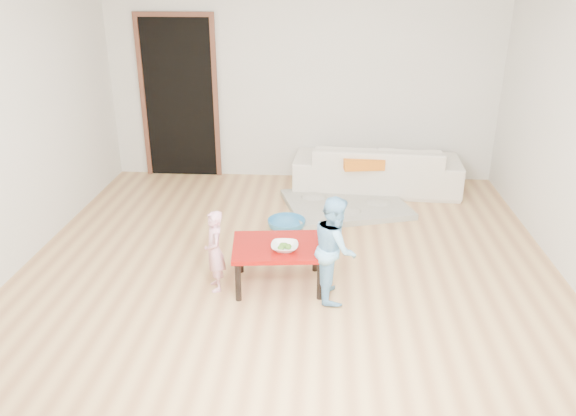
# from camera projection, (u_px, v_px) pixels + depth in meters

# --- Properties ---
(floor) EXTENTS (5.00, 5.00, 0.01)m
(floor) POSITION_uv_depth(u_px,v_px,m) (289.00, 263.00, 5.34)
(floor) COLOR #B17C4C
(floor) RESTS_ON ground
(back_wall) EXTENTS (5.00, 0.02, 2.60)m
(back_wall) POSITION_uv_depth(u_px,v_px,m) (302.00, 79.00, 7.13)
(back_wall) COLOR silver
(back_wall) RESTS_ON floor
(left_wall) EXTENTS (0.02, 5.00, 2.60)m
(left_wall) POSITION_uv_depth(u_px,v_px,m) (10.00, 125.00, 4.99)
(left_wall) COLOR silver
(left_wall) RESTS_ON floor
(doorway) EXTENTS (1.02, 0.08, 2.11)m
(doorway) POSITION_uv_depth(u_px,v_px,m) (180.00, 99.00, 7.32)
(doorway) COLOR brown
(doorway) RESTS_ON back_wall
(sofa) EXTENTS (2.09, 0.91, 0.60)m
(sofa) POSITION_uv_depth(u_px,v_px,m) (376.00, 167.00, 7.05)
(sofa) COLOR beige
(sofa) RESTS_ON floor
(cushion) EXTENTS (0.54, 0.49, 0.13)m
(cushion) POSITION_uv_depth(u_px,v_px,m) (362.00, 161.00, 6.77)
(cushion) COLOR orange
(cushion) RESTS_ON sofa
(red_table) EXTENTS (0.84, 0.67, 0.39)m
(red_table) POSITION_uv_depth(u_px,v_px,m) (279.00, 265.00, 4.89)
(red_table) COLOR maroon
(red_table) RESTS_ON floor
(bowl) EXTENTS (0.23, 0.23, 0.06)m
(bowl) POSITION_uv_depth(u_px,v_px,m) (285.00, 247.00, 4.71)
(bowl) COLOR white
(bowl) RESTS_ON red_table
(broccoli) EXTENTS (0.12, 0.12, 0.06)m
(broccoli) POSITION_uv_depth(u_px,v_px,m) (285.00, 247.00, 4.71)
(broccoli) COLOR #2D5919
(broccoli) RESTS_ON red_table
(child_pink) EXTENTS (0.25, 0.31, 0.72)m
(child_pink) POSITION_uv_depth(u_px,v_px,m) (215.00, 251.00, 4.77)
(child_pink) COLOR pink
(child_pink) RESTS_ON floor
(child_blue) EXTENTS (0.39, 0.48, 0.90)m
(child_blue) POSITION_uv_depth(u_px,v_px,m) (335.00, 248.00, 4.62)
(child_blue) COLOR #65AEEB
(child_blue) RESTS_ON floor
(basin) EXTENTS (0.40, 0.40, 0.13)m
(basin) POSITION_uv_depth(u_px,v_px,m) (287.00, 225.00, 5.98)
(basin) COLOR teal
(basin) RESTS_ON floor
(blanket) EXTENTS (1.60, 1.45, 0.07)m
(blanket) POSITION_uv_depth(u_px,v_px,m) (346.00, 204.00, 6.60)
(blanket) COLOR #B2B09D
(blanket) RESTS_ON floor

